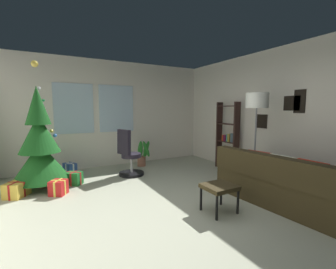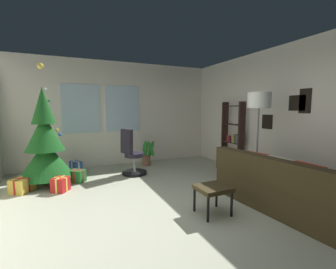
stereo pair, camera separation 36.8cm
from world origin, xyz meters
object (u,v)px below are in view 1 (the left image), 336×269
(gift_box_red, at_px, (58,188))
(gift_box_green, at_px, (74,178))
(office_chair, at_px, (129,158))
(gift_box_blue, at_px, (70,169))
(footstool, at_px, (219,189))
(gift_box_gold, at_px, (17,189))
(potted_plant, at_px, (143,154))
(couch, at_px, (297,186))
(bookshelf, at_px, (228,140))
(holiday_tree, at_px, (40,147))
(floor_lamp, at_px, (257,106))

(gift_box_red, bearing_deg, gift_box_green, 55.68)
(office_chair, bearing_deg, gift_box_red, -161.30)
(gift_box_green, distance_m, gift_box_blue, 0.74)
(footstool, bearing_deg, gift_box_gold, 141.32)
(footstool, relative_size, office_chair, 0.43)
(gift_box_blue, bearing_deg, potted_plant, -2.24)
(couch, xyz_separation_m, bookshelf, (0.51, 2.09, 0.45))
(office_chair, xyz_separation_m, potted_plant, (0.58, 0.61, -0.08))
(footstool, distance_m, gift_box_blue, 3.50)
(couch, height_order, office_chair, office_chair)
(gift_box_blue, distance_m, office_chair, 1.38)
(footstool, height_order, bookshelf, bookshelf)
(couch, relative_size, office_chair, 1.97)
(gift_box_red, relative_size, gift_box_green, 0.94)
(holiday_tree, bearing_deg, gift_box_red, -65.07)
(couch, distance_m, footstool, 1.33)
(couch, distance_m, gift_box_blue, 4.54)
(holiday_tree, relative_size, gift_box_green, 6.56)
(gift_box_green, relative_size, bookshelf, 0.22)
(footstool, xyz_separation_m, gift_box_blue, (-1.71, 3.05, -0.21))
(gift_box_green, bearing_deg, gift_box_blue, 89.90)
(bookshelf, distance_m, potted_plant, 2.19)
(gift_box_blue, bearing_deg, gift_box_gold, -134.78)
(couch, relative_size, gift_box_gold, 4.63)
(gift_box_red, height_order, potted_plant, potted_plant)
(gift_box_red, relative_size, gift_box_gold, 0.76)
(gift_box_green, bearing_deg, holiday_tree, 169.78)
(footstool, distance_m, office_chair, 2.43)
(floor_lamp, bearing_deg, footstool, -158.37)
(gift_box_red, relative_size, floor_lamp, 0.19)
(holiday_tree, xyz_separation_m, floor_lamp, (3.61, -1.87, 0.76))
(holiday_tree, xyz_separation_m, gift_box_red, (0.25, -0.54, -0.66))
(footstool, height_order, office_chair, office_chair)
(footstool, height_order, gift_box_blue, footstool)
(gift_box_green, height_order, gift_box_blue, gift_box_blue)
(footstool, bearing_deg, holiday_tree, 133.14)
(gift_box_gold, xyz_separation_m, office_chair, (2.10, 0.26, 0.28))
(gift_box_red, xyz_separation_m, bookshelf, (3.79, -0.15, 0.61))
(holiday_tree, xyz_separation_m, potted_plant, (2.30, 0.57, -0.46))
(floor_lamp, bearing_deg, gift_box_red, 158.38)
(bookshelf, xyz_separation_m, floor_lamp, (-0.43, -1.19, 0.81))
(gift_box_red, height_order, office_chair, office_chair)
(couch, height_order, gift_box_red, couch)
(office_chair, distance_m, bookshelf, 2.44)
(gift_box_red, height_order, bookshelf, bookshelf)
(gift_box_gold, height_order, gift_box_blue, gift_box_blue)
(gift_box_gold, xyz_separation_m, potted_plant, (2.68, 0.87, 0.20))
(floor_lamp, bearing_deg, gift_box_green, 149.95)
(holiday_tree, xyz_separation_m, gift_box_gold, (-0.38, -0.30, -0.67))
(gift_box_red, xyz_separation_m, gift_box_blue, (0.30, 1.18, 0.01))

